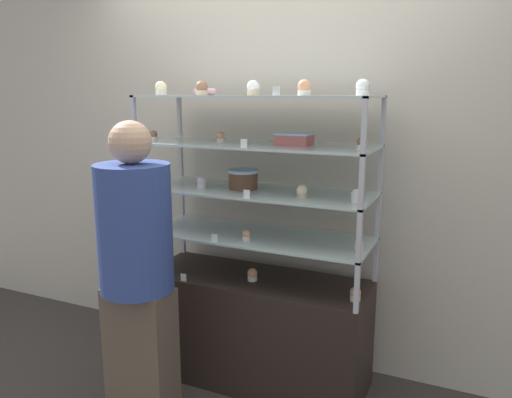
% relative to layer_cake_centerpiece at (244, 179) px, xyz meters
% --- Properties ---
extents(ground_plane, '(20.00, 20.00, 0.00)m').
position_rel_layer_cake_centerpiece_xyz_m(ground_plane, '(0.08, -0.00, -1.23)').
color(ground_plane, '#38332D').
extents(back_wall, '(8.00, 0.05, 2.60)m').
position_rel_layer_cake_centerpiece_xyz_m(back_wall, '(0.08, 0.38, 0.07)').
color(back_wall, beige).
rests_on(back_wall, ground_plane).
extents(display_base, '(1.31, 0.49, 0.65)m').
position_rel_layer_cake_centerpiece_xyz_m(display_base, '(0.08, -0.00, -0.90)').
color(display_base, black).
rests_on(display_base, ground_plane).
extents(display_riser_lower, '(1.31, 0.49, 0.26)m').
position_rel_layer_cake_centerpiece_xyz_m(display_riser_lower, '(0.08, -0.00, -0.33)').
color(display_riser_lower, '#B7B7BC').
rests_on(display_riser_lower, display_base).
extents(display_riser_middle, '(1.31, 0.49, 0.26)m').
position_rel_layer_cake_centerpiece_xyz_m(display_riser_middle, '(0.08, -0.00, -0.07)').
color(display_riser_middle, '#B7B7BC').
rests_on(display_riser_middle, display_riser_lower).
extents(display_riser_upper, '(1.31, 0.49, 0.26)m').
position_rel_layer_cake_centerpiece_xyz_m(display_riser_upper, '(0.08, -0.00, 0.19)').
color(display_riser_upper, '#B7B7BC').
rests_on(display_riser_upper, display_riser_middle).
extents(display_riser_top, '(1.31, 0.49, 0.26)m').
position_rel_layer_cake_centerpiece_xyz_m(display_riser_top, '(0.08, -0.00, 0.45)').
color(display_riser_top, '#B7B7BC').
rests_on(display_riser_top, display_riser_upper).
extents(layer_cake_centerpiece, '(0.17, 0.17, 0.11)m').
position_rel_layer_cake_centerpiece_xyz_m(layer_cake_centerpiece, '(0.00, 0.00, 0.00)').
color(layer_cake_centerpiece, brown).
rests_on(layer_cake_centerpiece, display_riser_middle).
extents(sheet_cake_frosted, '(0.19, 0.14, 0.06)m').
position_rel_layer_cake_centerpiece_xyz_m(sheet_cake_frosted, '(0.30, 0.01, 0.24)').
color(sheet_cake_frosted, '#C66660').
rests_on(sheet_cake_frosted, display_riser_upper).
extents(cupcake_0, '(0.06, 0.06, 0.07)m').
position_rel_layer_cake_centerpiece_xyz_m(cupcake_0, '(-0.52, -0.07, -0.54)').
color(cupcake_0, beige).
rests_on(cupcake_0, display_base).
extents(cupcake_1, '(0.06, 0.06, 0.07)m').
position_rel_layer_cake_centerpiece_xyz_m(cupcake_1, '(0.08, -0.06, -0.54)').
color(cupcake_1, beige).
rests_on(cupcake_1, display_base).
extents(cupcake_2, '(0.06, 0.06, 0.07)m').
position_rel_layer_cake_centerpiece_xyz_m(cupcake_2, '(0.69, -0.09, -0.54)').
color(cupcake_2, beige).
rests_on(cupcake_2, display_base).
extents(price_tag_0, '(0.04, 0.00, 0.04)m').
position_rel_layer_cake_centerpiece_xyz_m(price_tag_0, '(-0.28, -0.23, -0.56)').
color(price_tag_0, white).
rests_on(price_tag_0, display_base).
extents(cupcake_3, '(0.05, 0.05, 0.06)m').
position_rel_layer_cake_centerpiece_xyz_m(cupcake_3, '(-0.51, -0.09, -0.29)').
color(cupcake_3, '#CCB28C').
rests_on(cupcake_3, display_riser_lower).
extents(cupcake_4, '(0.05, 0.05, 0.06)m').
position_rel_layer_cake_centerpiece_xyz_m(cupcake_4, '(0.08, -0.13, -0.29)').
color(cupcake_4, beige).
rests_on(cupcake_4, display_riser_lower).
extents(cupcake_5, '(0.05, 0.05, 0.06)m').
position_rel_layer_cake_centerpiece_xyz_m(cupcake_5, '(0.68, -0.06, -0.29)').
color(cupcake_5, white).
rests_on(cupcake_5, display_riser_lower).
extents(price_tag_1, '(0.04, 0.00, 0.04)m').
position_rel_layer_cake_centerpiece_xyz_m(price_tag_1, '(-0.07, -0.23, -0.30)').
color(price_tag_1, white).
rests_on(price_tag_1, display_riser_lower).
extents(cupcake_6, '(0.06, 0.06, 0.07)m').
position_rel_layer_cake_centerpiece_xyz_m(cupcake_6, '(-0.53, -0.12, -0.02)').
color(cupcake_6, white).
rests_on(cupcake_6, display_riser_middle).
extents(cupcake_7, '(0.06, 0.06, 0.07)m').
position_rel_layer_cake_centerpiece_xyz_m(cupcake_7, '(-0.22, -0.09, -0.02)').
color(cupcake_7, white).
rests_on(cupcake_7, display_riser_middle).
extents(cupcake_8, '(0.06, 0.06, 0.07)m').
position_rel_layer_cake_centerpiece_xyz_m(cupcake_8, '(0.38, -0.10, -0.02)').
color(cupcake_8, '#CCB28C').
rests_on(cupcake_8, display_riser_middle).
extents(cupcake_9, '(0.06, 0.06, 0.07)m').
position_rel_layer_cake_centerpiece_xyz_m(cupcake_9, '(0.67, -0.09, -0.02)').
color(cupcake_9, white).
rests_on(cupcake_9, display_riser_middle).
extents(price_tag_2, '(0.04, 0.00, 0.04)m').
position_rel_layer_cake_centerpiece_xyz_m(price_tag_2, '(0.13, -0.23, -0.03)').
color(price_tag_2, white).
rests_on(price_tag_2, display_riser_middle).
extents(cupcake_10, '(0.05, 0.05, 0.06)m').
position_rel_layer_cake_centerpiece_xyz_m(cupcake_10, '(-0.53, -0.11, 0.24)').
color(cupcake_10, white).
rests_on(cupcake_10, display_riser_upper).
extents(cupcake_11, '(0.05, 0.05, 0.06)m').
position_rel_layer_cake_centerpiece_xyz_m(cupcake_11, '(-0.12, -0.04, 0.24)').
color(cupcake_11, beige).
rests_on(cupcake_11, display_riser_upper).
extents(cupcake_12, '(0.05, 0.05, 0.06)m').
position_rel_layer_cake_centerpiece_xyz_m(cupcake_12, '(0.68, -0.07, 0.24)').
color(cupcake_12, white).
rests_on(cupcake_12, display_riser_upper).
extents(price_tag_3, '(0.04, 0.00, 0.04)m').
position_rel_layer_cake_centerpiece_xyz_m(price_tag_3, '(0.11, -0.23, 0.23)').
color(price_tag_3, white).
rests_on(price_tag_3, display_riser_upper).
extents(cupcake_13, '(0.07, 0.07, 0.08)m').
position_rel_layer_cake_centerpiece_xyz_m(cupcake_13, '(-0.50, -0.05, 0.50)').
color(cupcake_13, beige).
rests_on(cupcake_13, display_riser_top).
extents(cupcake_14, '(0.07, 0.07, 0.08)m').
position_rel_layer_cake_centerpiece_xyz_m(cupcake_14, '(-0.23, -0.06, 0.50)').
color(cupcake_14, '#CCB28C').
rests_on(cupcake_14, display_riser_top).
extents(cupcake_15, '(0.07, 0.07, 0.08)m').
position_rel_layer_cake_centerpiece_xyz_m(cupcake_15, '(0.09, -0.06, 0.50)').
color(cupcake_15, '#CCB28C').
rests_on(cupcake_15, display_riser_top).
extents(cupcake_16, '(0.07, 0.07, 0.08)m').
position_rel_layer_cake_centerpiece_xyz_m(cupcake_16, '(0.39, -0.11, 0.50)').
color(cupcake_16, beige).
rests_on(cupcake_16, display_riser_top).
extents(cupcake_17, '(0.07, 0.07, 0.08)m').
position_rel_layer_cake_centerpiece_xyz_m(cupcake_17, '(0.67, -0.06, 0.50)').
color(cupcake_17, white).
rests_on(cupcake_17, display_riser_top).
extents(price_tag_4, '(0.04, 0.00, 0.04)m').
position_rel_layer_cake_centerpiece_xyz_m(price_tag_4, '(0.29, -0.23, 0.49)').
color(price_tag_4, white).
rests_on(price_tag_4, display_riser_top).
extents(donut_glazed, '(0.13, 0.13, 0.04)m').
position_rel_layer_cake_centerpiece_xyz_m(donut_glazed, '(-0.26, 0.03, 0.49)').
color(donut_glazed, '#EFB2BC').
rests_on(donut_glazed, display_riser_top).
extents(customer_figure, '(0.37, 0.37, 1.58)m').
position_rel_layer_cake_centerpiece_xyz_m(customer_figure, '(-0.31, -0.60, -0.38)').
color(customer_figure, brown).
rests_on(customer_figure, ground_plane).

